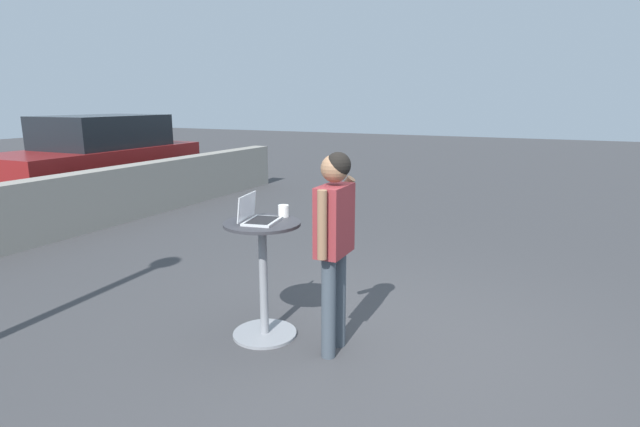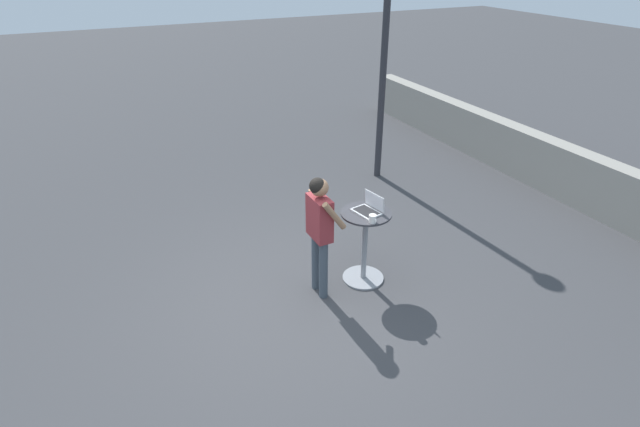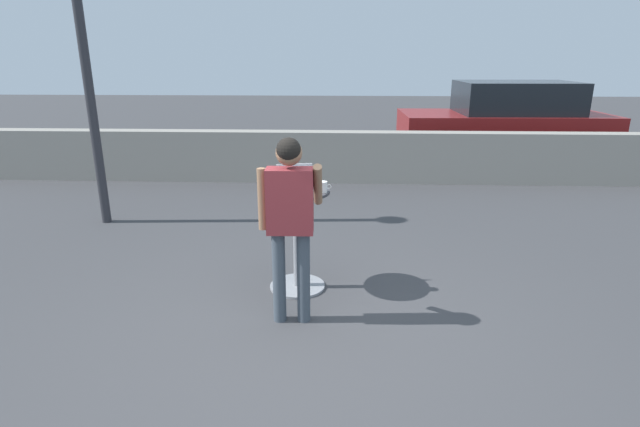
{
  "view_description": "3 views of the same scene",
  "coord_description": "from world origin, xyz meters",
  "px_view_note": "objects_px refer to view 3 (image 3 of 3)",
  "views": [
    {
      "loc": [
        -3.44,
        -1.1,
        1.94
      ],
      "look_at": [
        -0.36,
        0.4,
        1.17
      ],
      "focal_mm": 28.0,
      "sensor_mm": 36.0,
      "label": 1
    },
    {
      "loc": [
        4.47,
        -1.78,
        3.88
      ],
      "look_at": [
        -0.33,
        0.5,
        1.0
      ],
      "focal_mm": 28.0,
      "sensor_mm": 36.0,
      "label": 2
    },
    {
      "loc": [
        0.28,
        -3.4,
        2.18
      ],
      "look_at": [
        0.11,
        0.54,
        0.92
      ],
      "focal_mm": 28.0,
      "sensor_mm": 36.0,
      "label": 3
    }
  ],
  "objects_px": {
    "laptop": "(295,184)",
    "coffee_mug": "(322,187)",
    "street_lamp": "(79,15)",
    "cafe_table": "(297,234)",
    "standing_person": "(290,211)",
    "parked_car_near_street": "(506,120)"
  },
  "relations": [
    {
      "from": "standing_person",
      "to": "parked_car_near_street",
      "type": "bearing_deg",
      "value": 61.12
    },
    {
      "from": "cafe_table",
      "to": "coffee_mug",
      "type": "distance_m",
      "value": 0.55
    },
    {
      "from": "standing_person",
      "to": "parked_car_near_street",
      "type": "relative_size",
      "value": 0.36
    },
    {
      "from": "standing_person",
      "to": "street_lamp",
      "type": "bearing_deg",
      "value": 137.75
    },
    {
      "from": "street_lamp",
      "to": "standing_person",
      "type": "bearing_deg",
      "value": -42.25
    },
    {
      "from": "cafe_table",
      "to": "parked_car_near_street",
      "type": "distance_m",
      "value": 7.55
    },
    {
      "from": "coffee_mug",
      "to": "street_lamp",
      "type": "distance_m",
      "value": 3.94
    },
    {
      "from": "standing_person",
      "to": "laptop",
      "type": "bearing_deg",
      "value": 91.39
    },
    {
      "from": "laptop",
      "to": "coffee_mug",
      "type": "bearing_deg",
      "value": -21.2
    },
    {
      "from": "cafe_table",
      "to": "standing_person",
      "type": "relative_size",
      "value": 0.62
    },
    {
      "from": "parked_car_near_street",
      "to": "laptop",
      "type": "bearing_deg",
      "value": -121.49
    },
    {
      "from": "coffee_mug",
      "to": "cafe_table",
      "type": "bearing_deg",
      "value": 166.52
    },
    {
      "from": "laptop",
      "to": "street_lamp",
      "type": "height_order",
      "value": "street_lamp"
    },
    {
      "from": "parked_car_near_street",
      "to": "street_lamp",
      "type": "xyz_separation_m",
      "value": [
        -6.7,
        -4.55,
        1.79
      ]
    },
    {
      "from": "street_lamp",
      "to": "cafe_table",
      "type": "bearing_deg",
      "value": -34.28
    },
    {
      "from": "cafe_table",
      "to": "laptop",
      "type": "relative_size",
      "value": 2.56
    },
    {
      "from": "laptop",
      "to": "coffee_mug",
      "type": "relative_size",
      "value": 3.03
    },
    {
      "from": "laptop",
      "to": "standing_person",
      "type": "xyz_separation_m",
      "value": [
        0.02,
        -0.68,
        -0.05
      ]
    },
    {
      "from": "laptop",
      "to": "parked_car_near_street",
      "type": "bearing_deg",
      "value": 58.51
    },
    {
      "from": "coffee_mug",
      "to": "parked_car_near_street",
      "type": "height_order",
      "value": "parked_car_near_street"
    },
    {
      "from": "cafe_table",
      "to": "laptop",
      "type": "distance_m",
      "value": 0.48
    },
    {
      "from": "laptop",
      "to": "street_lamp",
      "type": "xyz_separation_m",
      "value": [
        -2.77,
        1.86,
        1.6
      ]
    }
  ]
}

